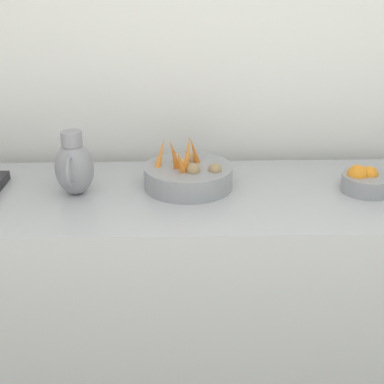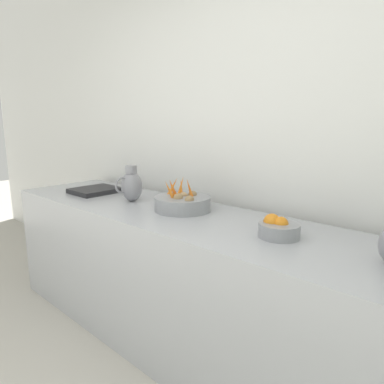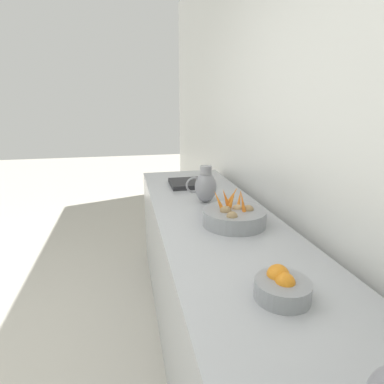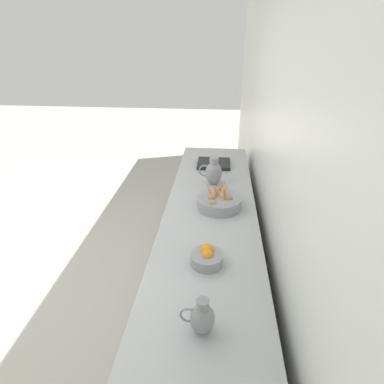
% 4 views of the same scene
% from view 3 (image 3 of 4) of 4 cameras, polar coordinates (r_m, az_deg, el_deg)
% --- Properties ---
extents(prep_counter, '(0.72, 2.96, 0.88)m').
position_cam_3_polar(prep_counter, '(2.00, 5.58, -18.11)').
color(prep_counter, '#ADAFB5').
rests_on(prep_counter, ground_plane).
extents(vegetable_colander, '(0.36, 0.36, 0.22)m').
position_cam_3_polar(vegetable_colander, '(1.82, 7.53, -4.30)').
color(vegetable_colander, gray).
rests_on(vegetable_colander, prep_counter).
extents(orange_bowl, '(0.20, 0.20, 0.11)m').
position_cam_3_polar(orange_bowl, '(1.23, 15.77, -15.97)').
color(orange_bowl, gray).
rests_on(orange_bowl, prep_counter).
extents(metal_pitcher_tall, '(0.21, 0.15, 0.25)m').
position_cam_3_polar(metal_pitcher_tall, '(2.19, 2.38, 1.09)').
color(metal_pitcher_tall, gray).
rests_on(metal_pitcher_tall, prep_counter).
extents(counter_sink_basin, '(0.34, 0.30, 0.04)m').
position_cam_3_polar(counter_sink_basin, '(2.64, -0.18, 1.59)').
color(counter_sink_basin, '#232326').
rests_on(counter_sink_basin, prep_counter).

